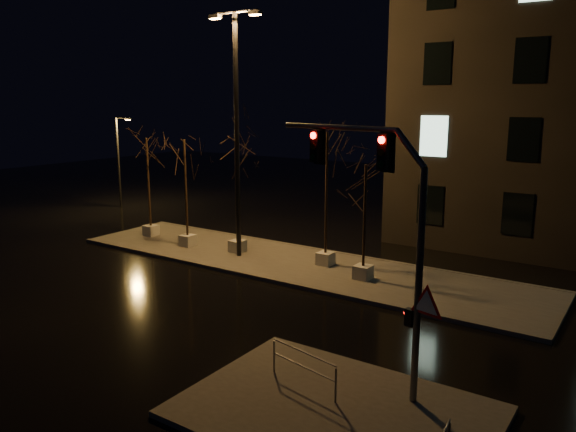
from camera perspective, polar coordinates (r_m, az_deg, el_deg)
The scene contains 12 objects.
ground at distance 20.48m, azimuth -8.97°, elevation -8.93°, with size 90.00×90.00×0.00m, color black.
median at distance 24.93m, azimuth 0.48°, elevation -4.83°, with size 22.00×5.00×0.15m, color #47453F.
sidewalk_corner at distance 13.83m, azimuth 4.80°, elevation -19.19°, with size 7.00×5.00×0.15m, color #47453F.
tree_0 at distance 29.87m, azimuth -14.09°, elevation 5.55°, with size 1.80×1.80×5.27m.
tree_1 at distance 27.27m, azimuth -10.43°, elevation 5.26°, with size 1.80×1.80×5.34m.
tree_2 at distance 25.83m, azimuth -5.31°, elevation 5.40°, with size 1.80×1.80×5.54m.
tree_3 at distance 23.64m, azimuth 3.96°, elevation 5.45°, with size 1.80×1.80×5.87m.
tree_4 at distance 21.96m, azimuth 7.86°, elevation 2.57°, with size 1.80×1.80×4.71m.
traffic_signal_mast at distance 13.45m, azimuth 9.75°, elevation -0.50°, with size 5.11×1.38×6.42m.
streetlight_main at distance 25.02m, azimuth -5.24°, elevation 9.74°, with size 2.67×0.39×10.72m.
streetlight_far at distance 39.60m, azimuth -16.76°, elevation 5.65°, with size 1.17×0.49×6.05m.
guard_rail_a at distance 14.37m, azimuth 1.56°, elevation -14.76°, with size 2.14×0.49×0.94m.
Camera 1 is at (13.22, -13.91, 7.17)m, focal length 35.00 mm.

